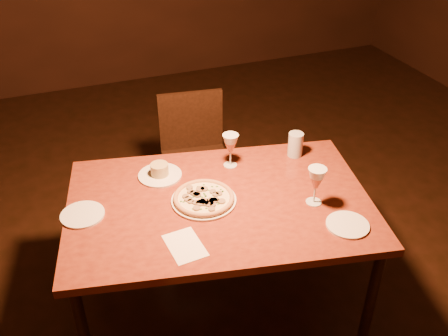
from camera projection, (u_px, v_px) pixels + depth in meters
name	position (u px, v px, depth m)	size (l,w,h in m)	color
floor	(277.00, 336.00, 2.58)	(7.00, 7.00, 0.00)	#321810
dining_table	(219.00, 212.00, 2.34)	(1.55, 1.16, 0.75)	maroon
chair_far	(195.00, 153.00, 3.16)	(0.46, 0.46, 0.84)	black
pizza_plate	(204.00, 198.00, 2.29)	(0.30, 0.30, 0.03)	white
ramekin_saucer	(160.00, 172.00, 2.46)	(0.22, 0.22, 0.07)	white
wine_glass_far	(230.00, 150.00, 2.51)	(0.08, 0.08, 0.18)	#C06950
wine_glass_right	(316.00, 186.00, 2.25)	(0.08, 0.08, 0.19)	#C06950
water_tumbler	(295.00, 144.00, 2.60)	(0.08, 0.08, 0.13)	#ACB3BC
side_plate_left	(83.00, 215.00, 2.21)	(0.19, 0.19, 0.01)	white
side_plate_near	(348.00, 225.00, 2.16)	(0.19, 0.19, 0.01)	white
menu_card	(185.00, 245.00, 2.05)	(0.14, 0.20, 0.00)	white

